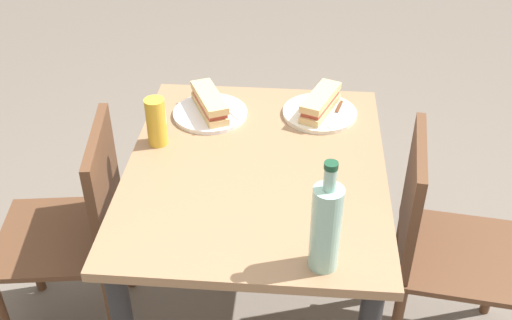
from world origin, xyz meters
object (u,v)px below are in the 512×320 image
(chair_far, at_px, (436,241))
(knife_far, at_px, (224,106))
(baguette_sandwich_far, at_px, (210,103))
(beer_glass, at_px, (156,122))
(dining_table, at_px, (256,199))
(plate_near, at_px, (320,113))
(knife_near, at_px, (336,113))
(water_bottle, at_px, (326,226))
(baguette_sandwich_near, at_px, (320,103))
(chair_near, at_px, (81,225))
(plate_far, at_px, (210,113))

(chair_far, distance_m, knife_far, 0.84)
(baguette_sandwich_far, xyz_separation_m, beer_glass, (0.18, -0.14, 0.03))
(knife_far, bearing_deg, dining_table, 23.52)
(plate_near, relative_size, knife_near, 1.44)
(water_bottle, bearing_deg, beer_glass, -133.89)
(baguette_sandwich_near, relative_size, beer_glass, 1.41)
(baguette_sandwich_near, relative_size, knife_near, 1.27)
(knife_near, xyz_separation_m, water_bottle, (0.71, -0.05, 0.11))
(chair_near, bearing_deg, knife_near, 110.35)
(plate_far, distance_m, baguette_sandwich_far, 0.04)
(plate_near, xyz_separation_m, knife_far, (-0.00, -0.33, 0.01))
(dining_table, distance_m, water_bottle, 0.52)
(dining_table, xyz_separation_m, beer_glass, (-0.10, -0.32, 0.21))
(water_bottle, bearing_deg, knife_far, -154.91)
(chair_near, relative_size, plate_far, 3.33)
(knife_near, height_order, baguette_sandwich_far, baguette_sandwich_far)
(dining_table, distance_m, chair_far, 0.61)
(water_bottle, bearing_deg, chair_far, 136.87)
(knife_near, xyz_separation_m, plate_far, (0.02, -0.43, -0.01))
(knife_far, relative_size, beer_glass, 0.93)
(water_bottle, height_order, beer_glass, water_bottle)
(water_bottle, bearing_deg, plate_near, -179.50)
(knife_near, distance_m, water_bottle, 0.72)
(dining_table, bearing_deg, beer_glass, -106.75)
(plate_near, bearing_deg, water_bottle, 0.50)
(plate_far, bearing_deg, plate_near, 94.92)
(chair_near, height_order, water_bottle, water_bottle)
(water_bottle, distance_m, beer_glass, 0.73)
(dining_table, bearing_deg, baguette_sandwich_near, 148.07)
(dining_table, bearing_deg, baguette_sandwich_far, -147.08)
(knife_near, distance_m, baguette_sandwich_far, 0.43)
(plate_near, bearing_deg, beer_glass, -67.46)
(dining_table, distance_m, plate_far, 0.36)
(dining_table, height_order, plate_far, plate_far)
(plate_near, bearing_deg, plate_far, -85.08)
(baguette_sandwich_near, bearing_deg, knife_near, 79.92)
(baguette_sandwich_far, bearing_deg, chair_far, 70.78)
(baguette_sandwich_near, relative_size, baguette_sandwich_far, 0.97)
(chair_near, xyz_separation_m, water_bottle, (0.40, 0.79, 0.41))
(plate_far, xyz_separation_m, knife_far, (-0.03, 0.04, 0.01))
(baguette_sandwich_far, distance_m, knife_far, 0.06)
(baguette_sandwich_near, distance_m, water_bottle, 0.72)
(baguette_sandwich_near, bearing_deg, chair_far, 52.76)
(plate_far, xyz_separation_m, beer_glass, (0.18, -0.14, 0.07))
(knife_near, xyz_separation_m, knife_far, (-0.01, -0.39, 0.00))
(knife_near, bearing_deg, water_bottle, -4.03)
(beer_glass, bearing_deg, baguette_sandwich_near, 112.54)
(plate_near, height_order, plate_far, same)
(dining_table, relative_size, knife_near, 5.50)
(dining_table, relative_size, baguette_sandwich_near, 4.32)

